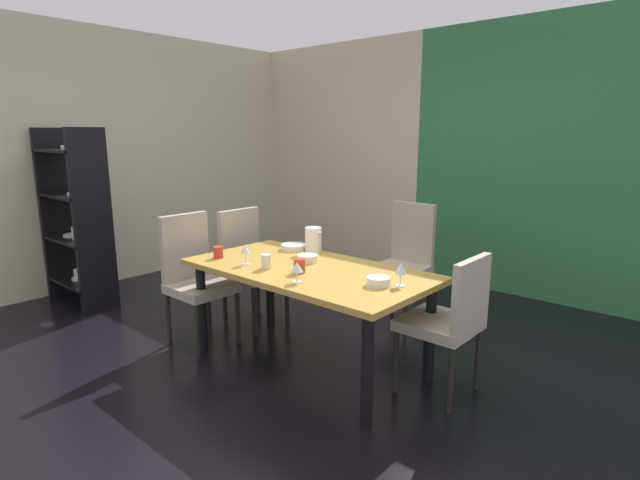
{
  "coord_description": "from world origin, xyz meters",
  "views": [
    {
      "loc": [
        2.53,
        -2.46,
        1.64
      ],
      "look_at": [
        0.11,
        0.3,
        0.85
      ],
      "focal_mm": 28.0,
      "sensor_mm": 36.0,
      "label": 1
    }
  ],
  "objects_px": {
    "wine_glass_north": "(401,269)",
    "wine_glass_south": "(245,250)",
    "serving_bowl_right": "(378,281)",
    "display_shelf": "(75,218)",
    "chair_right_far": "(450,317)",
    "cup_front": "(218,252)",
    "serving_bowl_west": "(307,258)",
    "chair_left_near": "(195,274)",
    "serving_bowl_near_shelf": "(293,247)",
    "wine_glass_rear": "(297,268)",
    "dining_table": "(308,279)",
    "chair_left_far": "(249,262)",
    "cup_east": "(300,266)",
    "cup_near_window": "(266,261)",
    "pitcher_corner": "(313,239)",
    "chair_head_far": "(405,257)"
  },
  "relations": [
    {
      "from": "chair_right_far",
      "to": "serving_bowl_west",
      "type": "xyz_separation_m",
      "value": [
        -1.06,
        -0.16,
        0.23
      ]
    },
    {
      "from": "display_shelf",
      "to": "wine_glass_rear",
      "type": "bearing_deg",
      "value": 3.41
    },
    {
      "from": "pitcher_corner",
      "to": "serving_bowl_right",
      "type": "bearing_deg",
      "value": -23.72
    },
    {
      "from": "wine_glass_north",
      "to": "chair_left_far",
      "type": "bearing_deg",
      "value": 172.66
    },
    {
      "from": "chair_head_far",
      "to": "wine_glass_rear",
      "type": "distance_m",
      "value": 1.61
    },
    {
      "from": "wine_glass_south",
      "to": "cup_east",
      "type": "distance_m",
      "value": 0.45
    },
    {
      "from": "serving_bowl_west",
      "to": "cup_near_window",
      "type": "bearing_deg",
      "value": -105.97
    },
    {
      "from": "chair_right_far",
      "to": "display_shelf",
      "type": "bearing_deg",
      "value": 101.81
    },
    {
      "from": "wine_glass_south",
      "to": "wine_glass_north",
      "type": "bearing_deg",
      "value": 14.65
    },
    {
      "from": "chair_left_far",
      "to": "cup_east",
      "type": "xyz_separation_m",
      "value": [
        1.0,
        -0.4,
        0.22
      ]
    },
    {
      "from": "chair_left_near",
      "to": "serving_bowl_near_shelf",
      "type": "xyz_separation_m",
      "value": [
        0.5,
        0.6,
        0.19
      ]
    },
    {
      "from": "chair_left_far",
      "to": "wine_glass_north",
      "type": "relative_size",
      "value": 6.9
    },
    {
      "from": "display_shelf",
      "to": "cup_near_window",
      "type": "relative_size",
      "value": 17.0
    },
    {
      "from": "chair_head_far",
      "to": "serving_bowl_near_shelf",
      "type": "distance_m",
      "value": 1.07
    },
    {
      "from": "cup_east",
      "to": "chair_left_far",
      "type": "bearing_deg",
      "value": 157.94
    },
    {
      "from": "chair_right_far",
      "to": "cup_front",
      "type": "bearing_deg",
      "value": 107.43
    },
    {
      "from": "chair_left_near",
      "to": "display_shelf",
      "type": "distance_m",
      "value": 1.68
    },
    {
      "from": "chair_left_far",
      "to": "display_shelf",
      "type": "height_order",
      "value": "display_shelf"
    },
    {
      "from": "wine_glass_north",
      "to": "wine_glass_south",
      "type": "bearing_deg",
      "value": -165.35
    },
    {
      "from": "wine_glass_rear",
      "to": "wine_glass_north",
      "type": "bearing_deg",
      "value": 34.6
    },
    {
      "from": "serving_bowl_near_shelf",
      "to": "cup_front",
      "type": "xyz_separation_m",
      "value": [
        -0.23,
        -0.56,
        0.02
      ]
    },
    {
      "from": "wine_glass_north",
      "to": "serving_bowl_near_shelf",
      "type": "xyz_separation_m",
      "value": [
        -1.17,
        0.26,
        -0.08
      ]
    },
    {
      "from": "chair_left_far",
      "to": "cup_east",
      "type": "bearing_deg",
      "value": 67.94
    },
    {
      "from": "chair_left_near",
      "to": "display_shelf",
      "type": "bearing_deg",
      "value": -83.33
    },
    {
      "from": "wine_glass_rear",
      "to": "cup_front",
      "type": "bearing_deg",
      "value": 175.94
    },
    {
      "from": "dining_table",
      "to": "pitcher_corner",
      "type": "height_order",
      "value": "pitcher_corner"
    },
    {
      "from": "dining_table",
      "to": "wine_glass_south",
      "type": "relative_size",
      "value": 12.18
    },
    {
      "from": "serving_bowl_right",
      "to": "pitcher_corner",
      "type": "distance_m",
      "value": 0.97
    },
    {
      "from": "chair_left_near",
      "to": "serving_bowl_west",
      "type": "height_order",
      "value": "chair_left_near"
    },
    {
      "from": "wine_glass_rear",
      "to": "chair_left_near",
      "type": "bearing_deg",
      "value": 178.68
    },
    {
      "from": "wine_glass_north",
      "to": "wine_glass_south",
      "type": "xyz_separation_m",
      "value": [
        -1.1,
        -0.29,
        0.0
      ]
    },
    {
      "from": "pitcher_corner",
      "to": "wine_glass_south",
      "type": "bearing_deg",
      "value": -100.25
    },
    {
      "from": "dining_table",
      "to": "serving_bowl_right",
      "type": "distance_m",
      "value": 0.61
    },
    {
      "from": "serving_bowl_right",
      "to": "display_shelf",
      "type": "bearing_deg",
      "value": -172.06
    },
    {
      "from": "pitcher_corner",
      "to": "cup_front",
      "type": "bearing_deg",
      "value": -123.64
    },
    {
      "from": "dining_table",
      "to": "chair_right_far",
      "type": "bearing_deg",
      "value": 16.18
    },
    {
      "from": "cup_front",
      "to": "serving_bowl_west",
      "type": "bearing_deg",
      "value": 31.23
    },
    {
      "from": "dining_table",
      "to": "display_shelf",
      "type": "distance_m",
      "value": 2.65
    },
    {
      "from": "dining_table",
      "to": "chair_left_near",
      "type": "bearing_deg",
      "value": -163.98
    },
    {
      "from": "chair_left_far",
      "to": "chair_right_far",
      "type": "height_order",
      "value": "chair_left_far"
    },
    {
      "from": "dining_table",
      "to": "serving_bowl_west",
      "type": "bearing_deg",
      "value": 134.1
    },
    {
      "from": "chair_left_near",
      "to": "display_shelf",
      "type": "relative_size",
      "value": 0.6
    },
    {
      "from": "chair_left_far",
      "to": "chair_left_near",
      "type": "xyz_separation_m",
      "value": [
        -0.0,
        -0.55,
        0.01
      ]
    },
    {
      "from": "chair_head_far",
      "to": "chair_left_near",
      "type": "bearing_deg",
      "value": 58.45
    },
    {
      "from": "wine_glass_rear",
      "to": "cup_front",
      "type": "distance_m",
      "value": 0.88
    },
    {
      "from": "wine_glass_north",
      "to": "cup_front",
      "type": "relative_size",
      "value": 1.68
    },
    {
      "from": "cup_near_window",
      "to": "pitcher_corner",
      "type": "bearing_deg",
      "value": 98.28
    },
    {
      "from": "dining_table",
      "to": "serving_bowl_near_shelf",
      "type": "bearing_deg",
      "value": 144.75
    },
    {
      "from": "chair_left_near",
      "to": "serving_bowl_near_shelf",
      "type": "bearing_deg",
      "value": 140.02
    },
    {
      "from": "cup_near_window",
      "to": "chair_left_far",
      "type": "bearing_deg",
      "value": 147.5
    }
  ]
}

